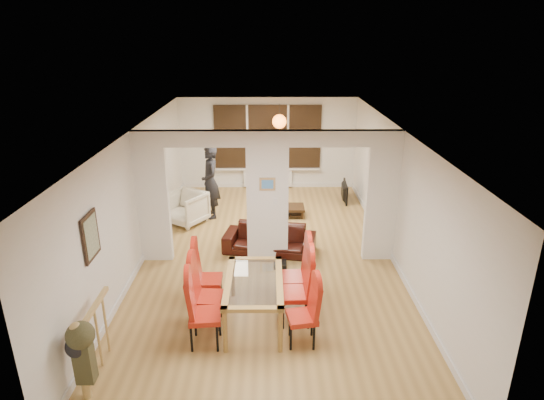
{
  "coord_description": "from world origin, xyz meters",
  "views": [
    {
      "loc": [
        0.02,
        -8.19,
        4.27
      ],
      "look_at": [
        0.09,
        0.6,
        1.02
      ],
      "focal_mm": 30.0,
      "sensor_mm": 36.0,
      "label": 1
    }
  ],
  "objects_px": {
    "dining_chair_lc": "(208,276)",
    "person": "(210,182)",
    "armchair": "(186,208)",
    "dining_chair_lb": "(207,293)",
    "sofa": "(270,239)",
    "dining_chair_ra": "(302,313)",
    "television": "(342,191)",
    "dining_table": "(254,301)",
    "dining_chair_rc": "(294,273)",
    "dining_chair_rb": "(295,289)",
    "coffee_table": "(282,211)",
    "bottle": "(279,200)",
    "dining_chair_la": "(205,311)",
    "bowl": "(278,206)"
  },
  "relations": [
    {
      "from": "dining_chair_la",
      "to": "television",
      "type": "xyz_separation_m",
      "value": [
        2.89,
        6.0,
        -0.3
      ]
    },
    {
      "from": "dining_chair_rc",
      "to": "sofa",
      "type": "height_order",
      "value": "dining_chair_rc"
    },
    {
      "from": "person",
      "to": "dining_chair_ra",
      "type": "bearing_deg",
      "value": 1.62
    },
    {
      "from": "dining_chair_rc",
      "to": "bottle",
      "type": "distance_m",
      "value": 3.95
    },
    {
      "from": "dining_chair_lb",
      "to": "bottle",
      "type": "xyz_separation_m",
      "value": [
        1.2,
        4.51,
        -0.17
      ]
    },
    {
      "from": "dining_chair_rc",
      "to": "person",
      "type": "xyz_separation_m",
      "value": [
        -1.82,
        3.85,
        0.32
      ]
    },
    {
      "from": "dining_chair_lc",
      "to": "dining_chair_rb",
      "type": "xyz_separation_m",
      "value": [
        1.4,
        -0.49,
        0.05
      ]
    },
    {
      "from": "dining_chair_lc",
      "to": "armchair",
      "type": "relative_size",
      "value": 1.27
    },
    {
      "from": "person",
      "to": "coffee_table",
      "type": "relative_size",
      "value": 1.65
    },
    {
      "from": "dining_table",
      "to": "television",
      "type": "relative_size",
      "value": 1.77
    },
    {
      "from": "bowl",
      "to": "armchair",
      "type": "bearing_deg",
      "value": -169.48
    },
    {
      "from": "dining_chair_lc",
      "to": "bottle",
      "type": "bearing_deg",
      "value": 71.49
    },
    {
      "from": "person",
      "to": "bottle",
      "type": "distance_m",
      "value": 1.74
    },
    {
      "from": "dining_chair_lc",
      "to": "television",
      "type": "xyz_separation_m",
      "value": [
        2.97,
        4.98,
        -0.28
      ]
    },
    {
      "from": "dining_chair_la",
      "to": "television",
      "type": "relative_size",
      "value": 1.26
    },
    {
      "from": "dining_chair_ra",
      "to": "bowl",
      "type": "relative_size",
      "value": 4.95
    },
    {
      "from": "dining_chair_la",
      "to": "dining_chair_rb",
      "type": "height_order",
      "value": "dining_chair_rb"
    },
    {
      "from": "dining_chair_rb",
      "to": "sofa",
      "type": "bearing_deg",
      "value": 97.05
    },
    {
      "from": "dining_chair_ra",
      "to": "dining_chair_rc",
      "type": "distance_m",
      "value": 1.03
    },
    {
      "from": "dining_chair_la",
      "to": "dining_chair_lb",
      "type": "bearing_deg",
      "value": 87.83
    },
    {
      "from": "dining_chair_lb",
      "to": "coffee_table",
      "type": "distance_m",
      "value": 4.65
    },
    {
      "from": "television",
      "to": "dining_chair_rb",
      "type": "bearing_deg",
      "value": 167.43
    },
    {
      "from": "dining_table",
      "to": "dining_chair_la",
      "type": "distance_m",
      "value": 0.89
    },
    {
      "from": "armchair",
      "to": "sofa",
      "type": "bearing_deg",
      "value": -4.23
    },
    {
      "from": "dining_chair_lb",
      "to": "sofa",
      "type": "relative_size",
      "value": 0.59
    },
    {
      "from": "dining_chair_lc",
      "to": "person",
      "type": "bearing_deg",
      "value": 95.12
    },
    {
      "from": "dining_chair_rc",
      "to": "dining_chair_la",
      "type": "bearing_deg",
      "value": -145.73
    },
    {
      "from": "dining_chair_lb",
      "to": "dining_chair_lc",
      "type": "distance_m",
      "value": 0.55
    },
    {
      "from": "dining_chair_rb",
      "to": "armchair",
      "type": "relative_size",
      "value": 1.38
    },
    {
      "from": "dining_table",
      "to": "bottle",
      "type": "distance_m",
      "value": 4.47
    },
    {
      "from": "dining_chair_rc",
      "to": "armchair",
      "type": "height_order",
      "value": "dining_chair_rc"
    },
    {
      "from": "person",
      "to": "television",
      "type": "distance_m",
      "value": 3.62
    },
    {
      "from": "armchair",
      "to": "bottle",
      "type": "distance_m",
      "value": 2.28
    },
    {
      "from": "dining_chair_rb",
      "to": "dining_chair_ra",
      "type": "bearing_deg",
      "value": -84.83
    },
    {
      "from": "dining_chair_lb",
      "to": "person",
      "type": "distance_m",
      "value": 4.45
    },
    {
      "from": "dining_chair_ra",
      "to": "coffee_table",
      "type": "relative_size",
      "value": 0.95
    },
    {
      "from": "dining_chair_ra",
      "to": "television",
      "type": "height_order",
      "value": "dining_chair_ra"
    },
    {
      "from": "dining_chair_rc",
      "to": "television",
      "type": "relative_size",
      "value": 1.3
    },
    {
      "from": "bowl",
      "to": "dining_chair_rc",
      "type": "bearing_deg",
      "value": -87.36
    },
    {
      "from": "dining_table",
      "to": "dining_chair_lb",
      "type": "height_order",
      "value": "dining_chair_lb"
    },
    {
      "from": "dining_chair_rb",
      "to": "person",
      "type": "xyz_separation_m",
      "value": [
        -1.81,
        4.35,
        0.31
      ]
    },
    {
      "from": "dining_chair_la",
      "to": "dining_chair_lb",
      "type": "xyz_separation_m",
      "value": [
        -0.02,
        0.47,
        -0.0
      ]
    },
    {
      "from": "dining_chair_la",
      "to": "person",
      "type": "xyz_separation_m",
      "value": [
        -0.49,
        4.88,
        0.34
      ]
    },
    {
      "from": "dining_table",
      "to": "dining_chair_lc",
      "type": "distance_m",
      "value": 0.91
    },
    {
      "from": "dining_chair_rb",
      "to": "bottle",
      "type": "relative_size",
      "value": 4.22
    },
    {
      "from": "dining_chair_rc",
      "to": "dining_table",
      "type": "bearing_deg",
      "value": -146.11
    },
    {
      "from": "sofa",
      "to": "television",
      "type": "relative_size",
      "value": 2.12
    },
    {
      "from": "person",
      "to": "television",
      "type": "relative_size",
      "value": 2.02
    },
    {
      "from": "coffee_table",
      "to": "bowl",
      "type": "relative_size",
      "value": 5.22
    },
    {
      "from": "dining_chair_lc",
      "to": "person",
      "type": "relative_size",
      "value": 0.6
    }
  ]
}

